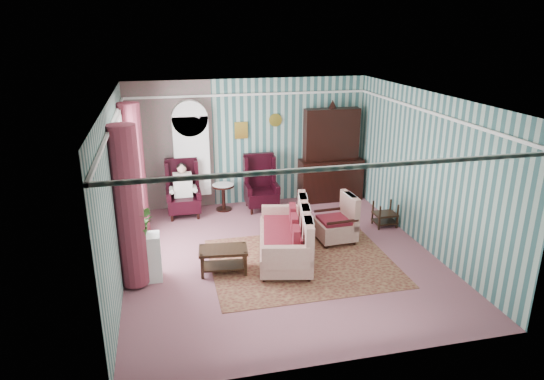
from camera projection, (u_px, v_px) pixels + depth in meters
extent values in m
plane|color=#965764|center=(281.00, 257.00, 8.87)|extent=(6.00, 6.00, 0.00)
cube|color=#335E5C|center=(250.00, 142.00, 11.16)|extent=(5.50, 0.02, 2.90)
cube|color=#335E5C|center=(345.00, 259.00, 5.63)|extent=(5.50, 0.02, 2.90)
cube|color=#335E5C|center=(116.00, 193.00, 7.81)|extent=(0.02, 6.00, 2.90)
cube|color=#335E5C|center=(425.00, 171.00, 8.99)|extent=(0.02, 6.00, 2.90)
cube|color=white|center=(282.00, 97.00, 7.93)|extent=(5.50, 6.00, 0.02)
cube|color=#984D64|center=(170.00, 147.00, 10.76)|extent=(1.90, 0.01, 2.90)
cube|color=white|center=(282.00, 118.00, 8.04)|extent=(5.50, 6.00, 0.05)
cube|color=white|center=(120.00, 177.00, 8.33)|extent=(0.04, 1.50, 1.90)
cylinder|color=brown|center=(129.00, 208.00, 7.47)|extent=(0.44, 0.44, 2.60)
cylinder|color=brown|center=(134.00, 170.00, 9.40)|extent=(0.44, 0.44, 2.60)
cube|color=gold|center=(241.00, 130.00, 10.99)|extent=(0.30, 0.03, 0.38)
cube|color=silver|center=(192.00, 162.00, 10.83)|extent=(0.80, 0.28, 2.24)
cube|color=black|center=(331.00, 152.00, 11.40)|extent=(1.50, 0.56, 2.36)
cube|color=black|center=(183.00, 189.00, 10.58)|extent=(0.76, 0.80, 1.25)
cube|color=black|center=(261.00, 183.00, 10.95)|extent=(0.76, 0.80, 1.25)
cylinder|color=black|center=(224.00, 197.00, 11.01)|extent=(0.50, 0.50, 0.60)
cube|color=black|center=(385.00, 214.00, 10.14)|extent=(0.45, 0.38, 0.54)
cube|color=white|center=(144.00, 258.00, 7.95)|extent=(0.55, 0.35, 0.80)
cube|color=#4D1B19|center=(301.00, 262.00, 8.65)|extent=(3.20, 2.60, 0.01)
cube|color=#BEB593|center=(284.00, 233.00, 8.68)|extent=(1.46, 2.17, 0.97)
cube|color=beige|center=(336.00, 217.00, 9.36)|extent=(0.75, 0.81, 1.00)
cube|color=black|center=(224.00, 260.00, 8.26)|extent=(0.86, 0.56, 0.44)
imported|color=#244D18|center=(139.00, 226.00, 7.61)|extent=(0.49, 0.45, 0.46)
imported|color=#24551A|center=(143.00, 219.00, 7.89)|extent=(0.28, 0.24, 0.44)
imported|color=#234F18|center=(134.00, 223.00, 7.75)|extent=(0.24, 0.24, 0.43)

